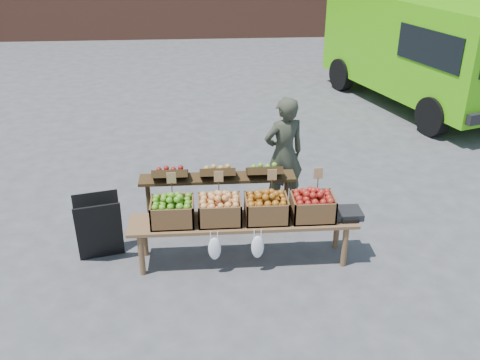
{
  "coord_description": "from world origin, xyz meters",
  "views": [
    {
      "loc": [
        -0.09,
        -5.59,
        3.81
      ],
      "look_at": [
        0.35,
        0.34,
        0.85
      ],
      "focal_mm": 40.0,
      "sensor_mm": 36.0,
      "label": 1
    }
  ],
  "objects_px": {
    "crate_golden_apples": "(172,212)",
    "weighing_scale": "(347,213)",
    "vendor": "(284,154)",
    "crate_red_apples": "(266,209)",
    "display_bench": "(243,240)",
    "back_table": "(218,196)",
    "crate_russet_pears": "(220,210)",
    "delivery_van": "(426,52)",
    "crate_green_apples": "(313,207)",
    "chalkboard_sign": "(99,228)"
  },
  "relations": [
    {
      "from": "display_bench",
      "to": "crate_green_apples",
      "type": "xyz_separation_m",
      "value": [
        0.82,
        0.0,
        0.42
      ]
    },
    {
      "from": "display_bench",
      "to": "crate_red_apples",
      "type": "bearing_deg",
      "value": 0.0
    },
    {
      "from": "back_table",
      "to": "display_bench",
      "type": "height_order",
      "value": "back_table"
    },
    {
      "from": "delivery_van",
      "to": "chalkboard_sign",
      "type": "xyz_separation_m",
      "value": [
        -6.13,
        -5.55,
        -0.75
      ]
    },
    {
      "from": "chalkboard_sign",
      "to": "crate_green_apples",
      "type": "distance_m",
      "value": 2.59
    },
    {
      "from": "chalkboard_sign",
      "to": "crate_russet_pears",
      "type": "xyz_separation_m",
      "value": [
        1.46,
        -0.21,
        0.3
      ]
    },
    {
      "from": "display_bench",
      "to": "crate_green_apples",
      "type": "distance_m",
      "value": 0.93
    },
    {
      "from": "back_table",
      "to": "crate_green_apples",
      "type": "bearing_deg",
      "value": -33.23
    },
    {
      "from": "crate_red_apples",
      "to": "weighing_scale",
      "type": "relative_size",
      "value": 1.47
    },
    {
      "from": "delivery_van",
      "to": "vendor",
      "type": "relative_size",
      "value": 3.14
    },
    {
      "from": "weighing_scale",
      "to": "back_table",
      "type": "bearing_deg",
      "value": 154.71
    },
    {
      "from": "chalkboard_sign",
      "to": "vendor",
      "type": "bearing_deg",
      "value": 11.67
    },
    {
      "from": "delivery_van",
      "to": "crate_golden_apples",
      "type": "height_order",
      "value": "delivery_van"
    },
    {
      "from": "vendor",
      "to": "chalkboard_sign",
      "type": "xyz_separation_m",
      "value": [
        -2.41,
        -1.11,
        -0.41
      ]
    },
    {
      "from": "crate_golden_apples",
      "to": "weighing_scale",
      "type": "xyz_separation_m",
      "value": [
        2.08,
        0.0,
        -0.1
      ]
    },
    {
      "from": "vendor",
      "to": "chalkboard_sign",
      "type": "relative_size",
      "value": 2.0
    },
    {
      "from": "display_bench",
      "to": "crate_red_apples",
      "type": "xyz_separation_m",
      "value": [
        0.28,
        0.0,
        0.42
      ]
    },
    {
      "from": "crate_golden_apples",
      "to": "weighing_scale",
      "type": "distance_m",
      "value": 2.08
    },
    {
      "from": "crate_golden_apples",
      "to": "crate_red_apples",
      "type": "height_order",
      "value": "same"
    },
    {
      "from": "delivery_van",
      "to": "crate_russet_pears",
      "type": "height_order",
      "value": "delivery_van"
    },
    {
      "from": "delivery_van",
      "to": "vendor",
      "type": "xyz_separation_m",
      "value": [
        -3.72,
        -4.44,
        -0.33
      ]
    },
    {
      "from": "vendor",
      "to": "back_table",
      "type": "distance_m",
      "value": 1.16
    },
    {
      "from": "chalkboard_sign",
      "to": "crate_russet_pears",
      "type": "bearing_deg",
      "value": -21.11
    },
    {
      "from": "delivery_van",
      "to": "crate_green_apples",
      "type": "distance_m",
      "value": 6.78
    },
    {
      "from": "back_table",
      "to": "crate_red_apples",
      "type": "relative_size",
      "value": 4.2
    },
    {
      "from": "back_table",
      "to": "crate_golden_apples",
      "type": "bearing_deg",
      "value": -127.43
    },
    {
      "from": "display_bench",
      "to": "crate_golden_apples",
      "type": "xyz_separation_m",
      "value": [
        -0.82,
        0.0,
        0.42
      ]
    },
    {
      "from": "vendor",
      "to": "crate_russet_pears",
      "type": "bearing_deg",
      "value": 36.73
    },
    {
      "from": "crate_red_apples",
      "to": "display_bench",
      "type": "bearing_deg",
      "value": 180.0
    },
    {
      "from": "delivery_van",
      "to": "vendor",
      "type": "bearing_deg",
      "value": -148.08
    },
    {
      "from": "vendor",
      "to": "back_table",
      "type": "height_order",
      "value": "vendor"
    },
    {
      "from": "delivery_van",
      "to": "crate_golden_apples",
      "type": "bearing_deg",
      "value": -150.3
    },
    {
      "from": "vendor",
      "to": "weighing_scale",
      "type": "height_order",
      "value": "vendor"
    },
    {
      "from": "back_table",
      "to": "crate_golden_apples",
      "type": "relative_size",
      "value": 4.2
    },
    {
      "from": "delivery_van",
      "to": "back_table",
      "type": "relative_size",
      "value": 2.46
    },
    {
      "from": "chalkboard_sign",
      "to": "crate_green_apples",
      "type": "bearing_deg",
      "value": -17.68
    },
    {
      "from": "display_bench",
      "to": "vendor",
      "type": "bearing_deg",
      "value": 62.99
    },
    {
      "from": "crate_russet_pears",
      "to": "weighing_scale",
      "type": "xyz_separation_m",
      "value": [
        1.52,
        0.0,
        -0.1
      ]
    },
    {
      "from": "chalkboard_sign",
      "to": "weighing_scale",
      "type": "bearing_deg",
      "value": -17.03
    },
    {
      "from": "crate_golden_apples",
      "to": "crate_red_apples",
      "type": "xyz_separation_m",
      "value": [
        1.1,
        0.0,
        0.0
      ]
    },
    {
      "from": "display_bench",
      "to": "crate_golden_apples",
      "type": "bearing_deg",
      "value": 180.0
    },
    {
      "from": "vendor",
      "to": "crate_golden_apples",
      "type": "distance_m",
      "value": 1.99
    },
    {
      "from": "back_table",
      "to": "crate_russet_pears",
      "type": "xyz_separation_m",
      "value": [
        -0.0,
        -0.72,
        0.19
      ]
    },
    {
      "from": "delivery_van",
      "to": "crate_golden_apples",
      "type": "relative_size",
      "value": 10.33
    },
    {
      "from": "vendor",
      "to": "crate_russet_pears",
      "type": "relative_size",
      "value": 3.29
    },
    {
      "from": "crate_green_apples",
      "to": "back_table",
      "type": "bearing_deg",
      "value": 146.77
    },
    {
      "from": "crate_golden_apples",
      "to": "crate_green_apples",
      "type": "distance_m",
      "value": 1.65
    },
    {
      "from": "delivery_van",
      "to": "back_table",
      "type": "distance_m",
      "value": 6.89
    },
    {
      "from": "vendor",
      "to": "crate_red_apples",
      "type": "xyz_separation_m",
      "value": [
        -0.4,
        -1.32,
        -0.11
      ]
    },
    {
      "from": "display_bench",
      "to": "crate_red_apples",
      "type": "relative_size",
      "value": 5.4
    }
  ]
}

